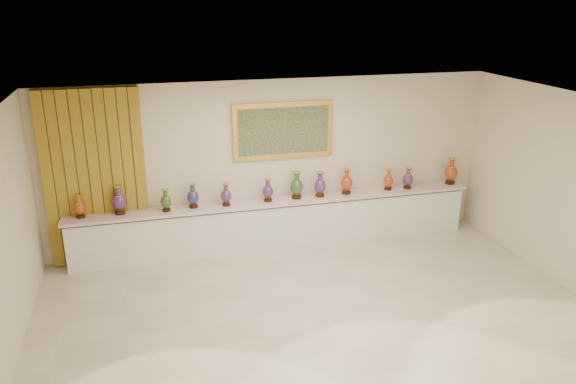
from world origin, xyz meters
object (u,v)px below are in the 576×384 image
vase_0 (80,207)px  vase_2 (166,201)px  vase_1 (119,201)px  counter (277,224)px

vase_0 → vase_2: bearing=-2.7°
vase_0 → vase_1: 0.63m
vase_1 → vase_2: (0.75, -0.07, -0.04)m
counter → vase_1: vase_1 is taller
vase_1 → vase_2: 0.76m
counter → vase_0: (-3.31, 0.01, 0.64)m
vase_0 → vase_1: (0.63, 0.01, 0.04)m
counter → vase_1: (-2.69, 0.02, 0.68)m
counter → vase_1: bearing=179.7°
counter → vase_2: size_ratio=18.57×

